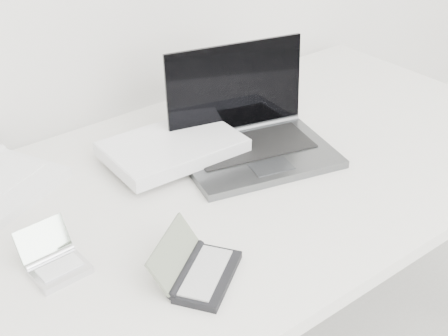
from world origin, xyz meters
TOP-DOWN VIEW (x-y plane):
  - desk at (0.00, 1.55)m, footprint 1.60×0.80m
  - laptop_large at (0.05, 1.64)m, footprint 0.50×0.37m
  - pda_silver at (-0.41, 1.51)m, footprint 0.10×0.11m
  - palmtop_charcoal at (-0.22, 1.33)m, footprint 0.19×0.18m

SIDE VIEW (x-z plane):
  - desk at x=0.00m, z-range 0.32..1.05m
  - palmtop_charcoal at x=-0.22m, z-range 0.71..0.78m
  - pda_silver at x=-0.41m, z-range 0.71..0.78m
  - laptop_large at x=0.05m, z-range 0.65..0.88m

